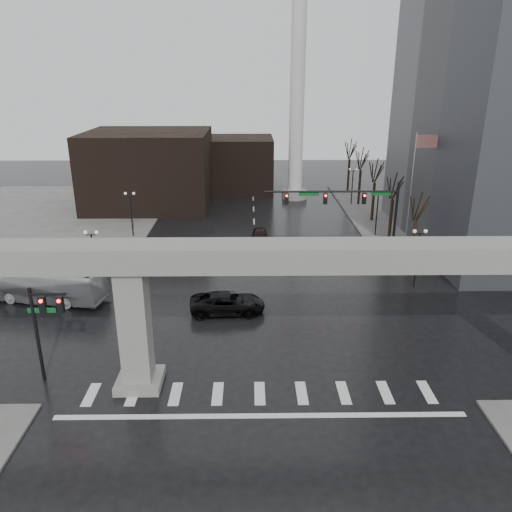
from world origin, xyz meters
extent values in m
plane|color=black|center=(0.00, 0.00, 0.00)|extent=(160.00, 160.00, 0.00)
cube|color=slate|center=(26.00, 36.00, 0.07)|extent=(28.00, 36.00, 0.15)
cube|color=slate|center=(-26.00, 36.00, 0.07)|extent=(28.00, 36.00, 0.15)
cube|color=gray|center=(0.00, 0.00, 8.00)|extent=(48.00, 2.20, 1.40)
cube|color=gray|center=(-7.00, 0.00, 3.65)|extent=(1.60, 1.60, 7.30)
cube|color=gray|center=(-7.00, 0.00, 0.25)|extent=(2.60, 2.60, 0.50)
cube|color=black|center=(-14.00, 42.00, 5.00)|extent=(16.00, 14.00, 10.00)
cube|color=black|center=(-2.00, 52.00, 4.00)|extent=(10.00, 10.00, 8.00)
cylinder|color=silver|center=(6.00, 46.00, 15.00)|extent=(2.00, 2.00, 30.00)
cylinder|color=gray|center=(6.00, 46.00, 0.60)|extent=(3.60, 3.60, 1.20)
cylinder|color=black|center=(12.80, 18.80, 4.00)|extent=(0.24, 0.24, 8.00)
cylinder|color=black|center=(6.80, 18.80, 7.20)|extent=(12.00, 0.18, 0.18)
cube|color=black|center=(9.80, 18.80, 6.55)|extent=(0.35, 0.30, 1.00)
cube|color=black|center=(6.30, 18.80, 6.55)|extent=(0.35, 0.30, 1.00)
cube|color=black|center=(2.80, 18.80, 6.55)|extent=(0.35, 0.30, 1.00)
sphere|color=#FF0C05|center=(9.80, 18.62, 6.85)|extent=(0.20, 0.20, 0.20)
cube|color=#0B511E|center=(11.30, 18.80, 7.00)|extent=(1.80, 0.05, 0.35)
cube|color=#0B511E|center=(4.80, 18.80, 7.00)|extent=(1.80, 0.05, 0.35)
cylinder|color=black|center=(-12.80, 0.50, 3.00)|extent=(0.20, 0.20, 6.00)
cylinder|color=black|center=(-11.80, 0.50, 5.60)|extent=(2.00, 0.14, 0.14)
cube|color=black|center=(-12.20, 0.50, 4.95)|extent=(0.35, 0.30, 1.00)
cube|color=black|center=(-11.20, 0.50, 4.95)|extent=(0.35, 0.30, 1.00)
cube|color=#0B511E|center=(-12.30, 0.50, 4.60)|extent=(1.60, 0.05, 0.30)
cylinder|color=silver|center=(15.00, 22.00, 6.00)|extent=(0.12, 0.12, 12.00)
cube|color=red|center=(16.00, 22.00, 11.20)|extent=(2.00, 0.03, 1.20)
cylinder|color=black|center=(13.50, 14.00, 2.40)|extent=(0.14, 0.14, 4.80)
cube|color=black|center=(13.50, 14.00, 4.75)|extent=(0.90, 0.06, 0.06)
sphere|color=silver|center=(13.05, 14.00, 4.95)|extent=(0.32, 0.32, 0.32)
sphere|color=silver|center=(13.95, 14.00, 4.95)|extent=(0.32, 0.32, 0.32)
cylinder|color=black|center=(13.50, 28.00, 2.40)|extent=(0.14, 0.14, 4.80)
cube|color=black|center=(13.50, 28.00, 4.75)|extent=(0.90, 0.06, 0.06)
sphere|color=silver|center=(13.05, 28.00, 4.95)|extent=(0.32, 0.32, 0.32)
sphere|color=silver|center=(13.95, 28.00, 4.95)|extent=(0.32, 0.32, 0.32)
cylinder|color=black|center=(13.50, 42.00, 2.40)|extent=(0.14, 0.14, 4.80)
cube|color=black|center=(13.50, 42.00, 4.75)|extent=(0.90, 0.06, 0.06)
sphere|color=silver|center=(13.05, 42.00, 4.95)|extent=(0.32, 0.32, 0.32)
sphere|color=silver|center=(13.95, 42.00, 4.95)|extent=(0.32, 0.32, 0.32)
cylinder|color=black|center=(-13.50, 14.00, 2.40)|extent=(0.14, 0.14, 4.80)
cube|color=black|center=(-13.50, 14.00, 4.75)|extent=(0.90, 0.06, 0.06)
sphere|color=silver|center=(-13.95, 14.00, 4.95)|extent=(0.32, 0.32, 0.32)
sphere|color=silver|center=(-13.05, 14.00, 4.95)|extent=(0.32, 0.32, 0.32)
cylinder|color=black|center=(-13.50, 28.00, 2.40)|extent=(0.14, 0.14, 4.80)
cube|color=black|center=(-13.50, 28.00, 4.75)|extent=(0.90, 0.06, 0.06)
sphere|color=silver|center=(-13.95, 28.00, 4.95)|extent=(0.32, 0.32, 0.32)
sphere|color=silver|center=(-13.05, 28.00, 4.95)|extent=(0.32, 0.32, 0.32)
cylinder|color=black|center=(-13.50, 42.00, 2.40)|extent=(0.14, 0.14, 4.80)
cube|color=black|center=(-13.50, 42.00, 4.75)|extent=(0.90, 0.06, 0.06)
sphere|color=silver|center=(-13.95, 42.00, 4.95)|extent=(0.32, 0.32, 0.32)
sphere|color=silver|center=(-13.05, 42.00, 4.95)|extent=(0.32, 0.32, 0.32)
cylinder|color=black|center=(14.50, 18.00, 2.27)|extent=(0.34, 0.34, 4.55)
cylinder|color=black|center=(14.50, 18.00, 6.01)|extent=(0.12, 1.52, 2.98)
cylinder|color=black|center=(15.00, 18.25, 5.78)|extent=(0.83, 1.14, 2.51)
cylinder|color=black|center=(14.50, 26.00, 2.33)|extent=(0.34, 0.34, 4.66)
cylinder|color=black|center=(14.50, 26.00, 6.15)|extent=(0.12, 1.55, 3.05)
cylinder|color=black|center=(15.00, 26.25, 5.91)|extent=(0.85, 1.16, 2.57)
cylinder|color=black|center=(14.50, 34.00, 2.38)|extent=(0.34, 0.34, 4.76)
cylinder|color=black|center=(14.50, 34.00, 6.29)|extent=(0.12, 1.59, 3.11)
cylinder|color=black|center=(15.00, 34.25, 6.05)|extent=(0.86, 1.18, 2.62)
cylinder|color=black|center=(14.50, 42.00, 2.43)|extent=(0.34, 0.34, 4.87)
cylinder|color=black|center=(14.50, 42.00, 6.43)|extent=(0.12, 1.62, 3.18)
cylinder|color=black|center=(15.00, 42.25, 6.18)|extent=(0.88, 1.20, 2.68)
cylinder|color=black|center=(14.50, 50.00, 2.48)|extent=(0.34, 0.34, 4.97)
cylinder|color=black|center=(14.50, 50.00, 6.57)|extent=(0.12, 1.65, 3.25)
cylinder|color=black|center=(15.00, 50.25, 6.31)|extent=(0.89, 1.23, 2.74)
imported|color=black|center=(-2.24, 9.27, 0.79)|extent=(5.78, 2.88, 1.57)
imported|color=#B5B6BA|center=(-17.24, 11.67, 1.47)|extent=(10.86, 4.57, 2.95)
imported|color=black|center=(0.55, 26.44, 0.68)|extent=(1.72, 4.03, 1.36)
camera|label=1|loc=(-0.52, -24.99, 17.20)|focal=35.00mm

